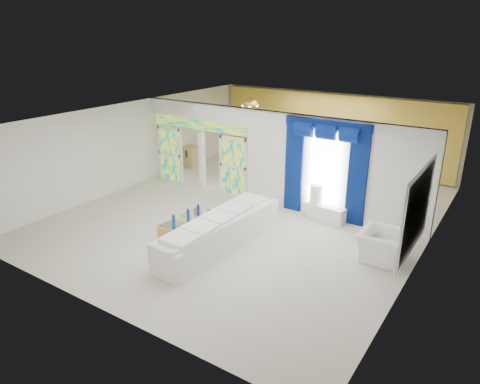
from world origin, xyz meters
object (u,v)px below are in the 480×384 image
Objects in this scene: white_sofa at (219,234)px; console_table at (324,212)px; grand_piano at (264,159)px; armchair at (381,245)px; coffee_table at (187,224)px.

white_sofa is 3.09× the size of console_table.
console_table is 4.86m from grand_piano.
armchair reaches higher than console_table.
console_table is 2.61m from armchair.
armchair is at bearing -35.18° from console_table.
console_table is at bearing 69.15° from white_sofa.
grand_piano is (-5.99, 4.45, 0.16)m from armchair.
white_sofa is 1.40m from coffee_table.
white_sofa is 1.97× the size of grand_piano.
coffee_table is (-1.35, 0.30, -0.20)m from white_sofa.
grand_piano is at bearing 115.22° from white_sofa.
armchair is at bearing 29.72° from white_sofa.
grand_piano reaches higher than armchair.
armchair is (2.13, -1.50, 0.14)m from console_table.
grand_piano is at bearing 99.40° from coffee_table.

